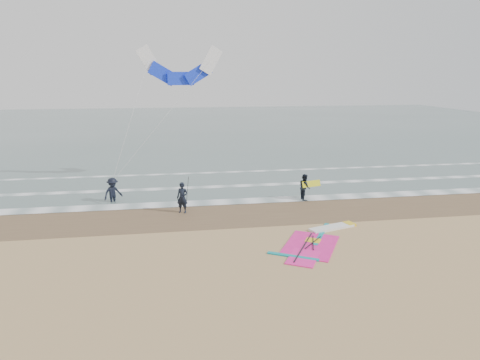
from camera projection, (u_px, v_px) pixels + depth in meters
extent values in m
plane|color=tan|center=(287.00, 253.00, 19.00)|extent=(120.00, 120.00, 0.00)
cube|color=#47605E|center=(204.00, 127.00, 65.02)|extent=(120.00, 80.00, 0.02)
cube|color=brown|center=(260.00, 212.00, 24.75)|extent=(120.00, 5.00, 0.01)
cube|color=white|center=(253.00, 201.00, 26.86)|extent=(120.00, 1.20, 0.02)
cube|color=white|center=(243.00, 186.00, 30.50)|extent=(120.00, 0.70, 0.02)
cube|color=white|center=(234.00, 172.00, 34.81)|extent=(120.00, 0.50, 0.01)
cube|color=white|center=(332.00, 227.00, 22.05)|extent=(2.57, 1.36, 0.12)
cube|color=yellow|center=(349.00, 224.00, 22.55)|extent=(0.61, 0.71, 0.13)
cube|color=#FF2093|center=(310.00, 245.00, 19.87)|extent=(3.50, 3.87, 0.04)
cube|color=#FF2093|center=(303.00, 258.00, 18.51)|extent=(1.94, 2.16, 0.05)
cube|color=#0C8C99|center=(321.00, 234.00, 21.27)|extent=(1.79, 2.88, 0.05)
cube|color=#0C8C99|center=(293.00, 256.00, 18.64)|extent=(2.10, 1.34, 0.05)
cube|color=yellow|center=(313.00, 241.00, 20.40)|extent=(0.91, 0.87, 0.05)
cylinder|color=black|center=(303.00, 247.00, 19.61)|extent=(1.85, 3.15, 0.06)
cylinder|color=black|center=(313.00, 242.00, 20.08)|extent=(1.23, 1.36, 0.04)
cylinder|color=black|center=(313.00, 242.00, 20.08)|extent=(0.59, 1.72, 0.04)
imported|color=black|center=(182.00, 198.00, 24.40)|extent=(0.77, 0.64, 1.79)
imported|color=black|center=(305.00, 187.00, 26.95)|extent=(0.66, 0.83, 1.67)
imported|color=black|center=(113.00, 187.00, 26.38)|extent=(1.41, 1.33, 1.92)
cylinder|color=black|center=(187.00, 190.00, 24.35)|extent=(0.17, 0.86, 1.82)
cube|color=yellow|center=(311.00, 184.00, 26.86)|extent=(1.30, 0.51, 0.39)
cube|color=white|center=(149.00, 60.00, 29.60)|extent=(1.73, 0.43, 2.09)
cube|color=#1634EC|center=(163.00, 74.00, 29.96)|extent=(2.08, 0.49, 1.74)
cube|color=#1634EC|center=(181.00, 78.00, 30.23)|extent=(1.87, 0.46, 0.92)
cube|color=#1634EC|center=(198.00, 74.00, 30.34)|extent=(2.08, 0.49, 1.74)
cube|color=white|center=(211.00, 60.00, 30.26)|extent=(1.73, 0.43, 2.09)
cylinder|color=beige|center=(131.00, 117.00, 27.95)|extent=(2.36, 4.95, 7.41)
cylinder|color=beige|center=(165.00, 117.00, 28.28)|extent=(6.69, 4.95, 7.42)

